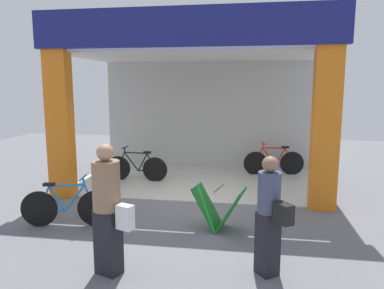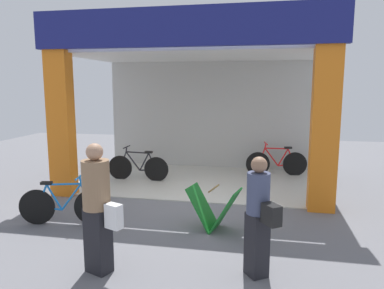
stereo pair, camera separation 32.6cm
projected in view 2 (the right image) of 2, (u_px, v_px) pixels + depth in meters
The scene contains 8 objects.
ground_plane at pixel (184, 202), 8.26m from camera, with size 20.68×20.68×0.00m, color slate.
shop_facade at pixel (199, 99), 9.73m from camera, with size 6.54×4.01×4.15m.
bicycle_inside_0 at pixel (138, 167), 10.05m from camera, with size 1.70×0.46×0.93m.
bicycle_inside_1 at pixel (277, 163), 10.59m from camera, with size 1.72×0.47×0.95m.
bicycle_parked_0 at pixel (64, 205), 6.87m from camera, with size 1.67×0.47×0.93m.
sandwich_board_sign at pixel (214, 209), 6.61m from camera, with size 1.00×0.69×0.79m.
pedestrian_0 at pixel (259, 216), 4.92m from camera, with size 0.52×0.61×1.65m.
pedestrian_1 at pixel (98, 206), 5.02m from camera, with size 0.67×0.49×1.81m.
Camera 2 is at (1.73, -7.76, 2.57)m, focal length 34.64 mm.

